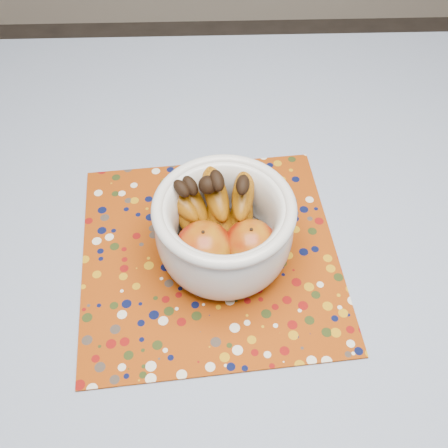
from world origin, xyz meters
The scene contains 4 objects.
table centered at (0.00, 0.00, 0.67)m, with size 1.20×1.20×0.75m.
tablecloth centered at (0.00, 0.00, 0.76)m, with size 1.32×1.32×0.01m, color slate.
placemat centered at (-0.09, 0.03, 0.76)m, with size 0.41×0.41×0.00m, color #803007.
fruit_bowl centered at (-0.08, 0.04, 0.84)m, with size 0.23×0.21×0.15m.
Camera 1 is at (-0.08, -0.45, 1.46)m, focal length 42.00 mm.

